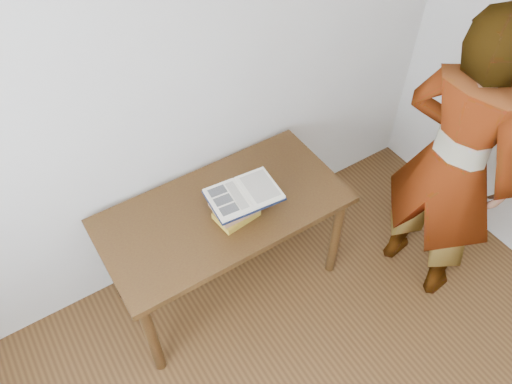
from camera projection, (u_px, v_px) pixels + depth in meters
room_shell at (462, 368)px, 1.07m from camera, size 3.54×3.54×2.62m
desk at (224, 220)px, 2.67m from camera, size 1.30×0.65×0.70m
book_stack at (237, 207)px, 2.51m from camera, size 0.26×0.18×0.13m
open_book at (244, 194)px, 2.47m from camera, size 0.37×0.27×0.03m
reader at (452, 167)px, 2.53m from camera, size 0.51×0.70×1.77m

